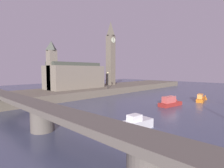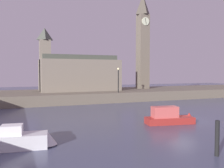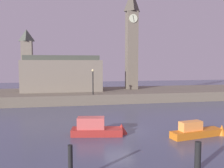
{
  "view_description": "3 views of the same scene",
  "coord_description": "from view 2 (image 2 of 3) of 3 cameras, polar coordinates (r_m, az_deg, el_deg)",
  "views": [
    {
      "loc": [
        -28.44,
        -13.28,
        5.68
      ],
      "look_at": [
        0.27,
        14.27,
        2.52
      ],
      "focal_mm": 28.24,
      "sensor_mm": 36.0,
      "label": 1
    },
    {
      "loc": [
        -14.86,
        -19.24,
        4.71
      ],
      "look_at": [
        -0.74,
        16.97,
        2.7
      ],
      "focal_mm": 39.04,
      "sensor_mm": 36.0,
      "label": 2
    },
    {
      "loc": [
        -4.82,
        -21.32,
        6.17
      ],
      "look_at": [
        2.47,
        15.66,
        2.94
      ],
      "focal_mm": 39.37,
      "sensor_mm": 36.0,
      "label": 3
    }
  ],
  "objects": [
    {
      "name": "ground_plane",
      "position": [
        24.76,
        16.24,
        -8.13
      ],
      "size": [
        120.0,
        120.0,
        0.0
      ],
      "primitive_type": "plane",
      "color": "#474C66"
    },
    {
      "name": "mooring_post_left",
      "position": [
        15.03,
        23.41,
        -11.58
      ],
      "size": [
        0.24,
        0.24,
        2.0
      ],
      "primitive_type": "cylinder",
      "color": "black",
      "rests_on": "ground"
    },
    {
      "name": "parliament_hall",
      "position": [
        41.37,
        -8.11,
        2.58
      ],
      "size": [
        12.99,
        6.21,
        10.13
      ],
      "color": "slate",
      "rests_on": "far_embankment"
    },
    {
      "name": "clock_tower",
      "position": [
        46.65,
        7.22,
        10.18
      ],
      "size": [
        2.12,
        2.17,
        17.57
      ],
      "color": "#6B6051",
      "rests_on": "far_embankment"
    },
    {
      "name": "streetlamp",
      "position": [
        36.85,
        1.49,
        1.64
      ],
      "size": [
        0.36,
        0.36,
        3.77
      ],
      "color": "black",
      "rests_on": "far_embankment"
    },
    {
      "name": "far_embankment",
      "position": [
        42.14,
        -0.56,
        -2.43
      ],
      "size": [
        70.0,
        12.0,
        1.5
      ],
      "primitive_type": "cube",
      "color": "#6B6051",
      "rests_on": "ground"
    },
    {
      "name": "boat_dinghy_red",
      "position": [
        22.98,
        14.09,
        -7.61
      ],
      "size": [
        5.19,
        2.19,
        1.8
      ],
      "color": "maroon",
      "rests_on": "ground"
    },
    {
      "name": "boat_ferry_white",
      "position": [
        16.26,
        -19.84,
        -12.08
      ],
      "size": [
        4.11,
        1.77,
        1.49
      ],
      "color": "silver",
      "rests_on": "ground"
    }
  ]
}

